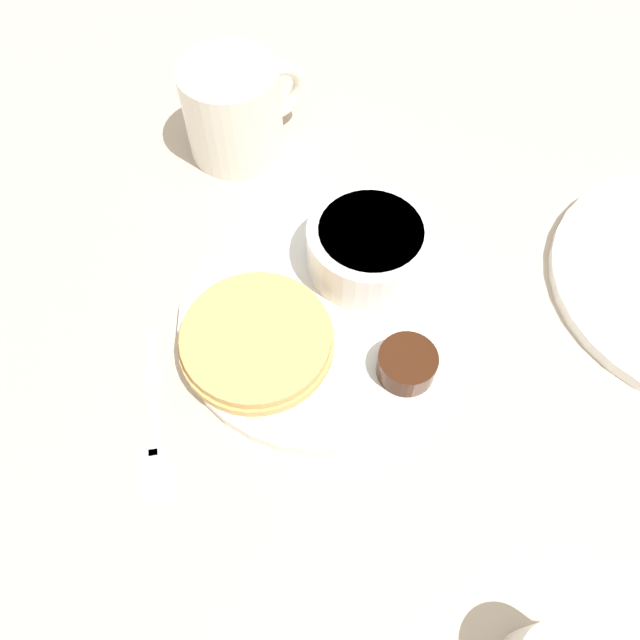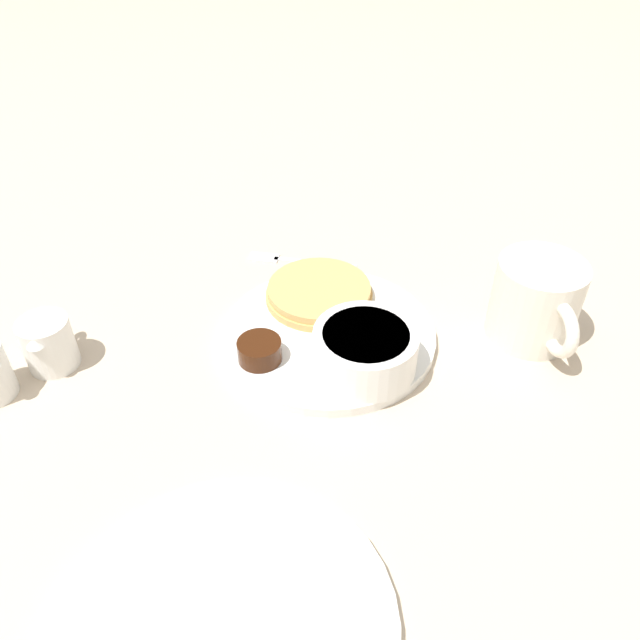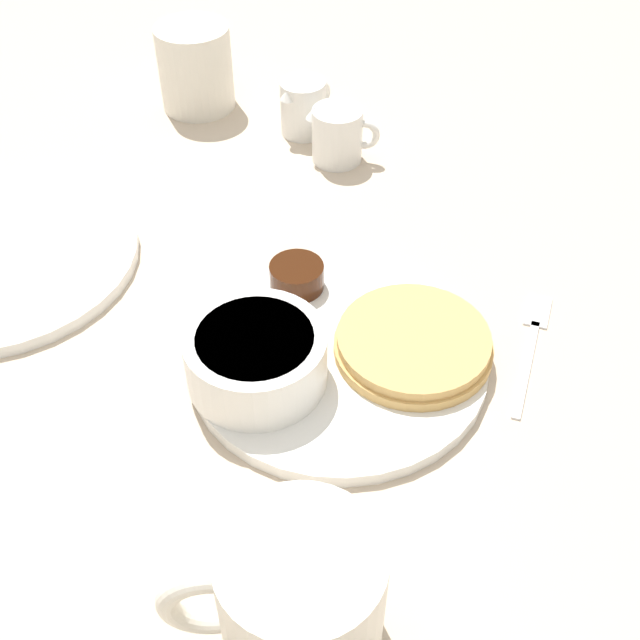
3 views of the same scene
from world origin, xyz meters
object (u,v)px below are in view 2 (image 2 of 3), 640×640
coffee_mug (537,302)px  fork (289,259)px  bowl (365,349)px  creamer_pitcher_near (49,342)px  plate (328,334)px

coffee_mug → fork: bearing=-128.6°
bowl → creamer_pitcher_near: 0.33m
plate → bowl: bowl is taller
plate → bowl: 0.08m
bowl → creamer_pitcher_near: (-0.08, -0.33, -0.01)m
creamer_pitcher_near → plate: bearing=87.6°
fork → bowl: bearing=11.9°
bowl → fork: 0.24m
fork → coffee_mug: bearing=51.4°
coffee_mug → fork: coffee_mug is taller
creamer_pitcher_near → bowl: bearing=76.8°
bowl → fork: bearing=-168.1°
plate → bowl: (0.06, 0.03, 0.03)m
plate → coffee_mug: 0.23m
plate → coffee_mug: bearing=81.3°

